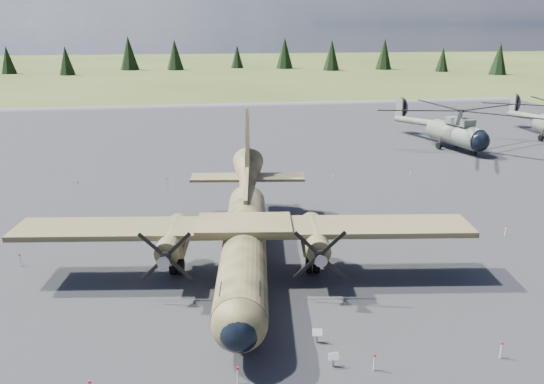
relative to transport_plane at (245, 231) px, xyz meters
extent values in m
plane|color=#58662D|center=(2.55, 2.57, -2.54)|extent=(500.00, 500.00, 0.00)
cube|color=#56575B|center=(2.55, 12.57, -2.54)|extent=(120.00, 120.00, 0.04)
cylinder|color=#3E3F22|center=(-0.18, -1.41, -0.42)|extent=(4.65, 16.76, 2.58)
sphere|color=#3E3F22|center=(-1.23, -9.63, -0.42)|extent=(2.82, 2.82, 2.53)
sphere|color=black|center=(-1.29, -10.13, -0.47)|extent=(2.07, 2.07, 1.86)
cube|color=black|center=(-1.04, -8.17, 0.27)|extent=(2.01, 1.69, 0.51)
cone|color=#3E3F22|center=(1.19, 9.36, 0.54)|extent=(3.31, 6.59, 3.87)
cube|color=#96999B|center=(-0.06, -0.50, -1.48)|extent=(2.43, 5.70, 0.46)
cube|color=#393E20|center=(-0.12, -0.96, 0.63)|extent=(26.87, 6.48, 0.32)
cube|color=#3E3F22|center=(-0.12, -0.96, 0.84)|extent=(5.90, 3.98, 0.32)
cylinder|color=#3E3F22|center=(-4.26, -0.71, 0.13)|extent=(1.97, 4.92, 1.38)
cube|color=#3E3F22|center=(-4.17, 0.02, -0.47)|extent=(1.77, 3.28, 0.74)
cone|color=gray|center=(-4.64, -3.67, 0.13)|extent=(0.80, 0.91, 0.70)
cylinder|color=black|center=(-4.17, 0.02, -2.03)|extent=(0.93, 1.11, 1.01)
cylinder|color=#3E3F22|center=(3.95, -1.75, 0.13)|extent=(1.97, 4.92, 1.38)
cube|color=#3E3F22|center=(4.04, -1.02, -0.47)|extent=(1.77, 3.28, 0.74)
cone|color=gray|center=(3.57, -4.72, 0.13)|extent=(0.80, 0.91, 0.70)
cylinder|color=black|center=(4.04, -1.02, -2.03)|extent=(0.93, 1.11, 1.01)
cube|color=#3E3F22|center=(0.75, 5.89, 1.10)|extent=(1.14, 6.93, 1.55)
cube|color=#393E20|center=(1.25, 9.81, 0.59)|extent=(9.02, 3.13, 0.20)
cylinder|color=gray|center=(-1.09, -8.53, -1.37)|extent=(0.14, 0.14, 0.83)
cylinder|color=black|center=(-1.09, -8.53, -2.03)|extent=(0.43, 0.89, 0.86)
cylinder|color=slate|center=(28.43, 28.66, -0.62)|extent=(4.35, 7.90, 2.60)
sphere|color=black|center=(29.35, 25.03, -0.67)|extent=(2.90, 2.90, 2.39)
sphere|color=slate|center=(27.52, 32.29, -0.62)|extent=(2.90, 2.90, 2.39)
cube|color=slate|center=(28.54, 28.25, 1.05)|extent=(2.53, 3.66, 0.78)
cylinder|color=gray|center=(28.54, 28.25, 1.83)|extent=(0.45, 0.45, 1.04)
cylinder|color=slate|center=(26.56, 36.07, -0.25)|extent=(3.02, 8.82, 1.49)
cube|color=slate|center=(25.61, 39.85, 1.05)|extent=(0.58, 1.47, 2.50)
cylinder|color=black|center=(25.96, 39.94, 1.05)|extent=(0.72, 2.64, 2.70)
cylinder|color=black|center=(29.20, 25.63, -2.12)|extent=(0.46, 0.76, 0.71)
cylinder|color=black|center=(26.77, 29.52, -2.12)|extent=(0.51, 0.88, 0.83)
cylinder|color=gray|center=(26.77, 29.52, -1.58)|extent=(0.18, 0.18, 1.51)
cylinder|color=black|center=(29.49, 30.21, -2.12)|extent=(0.51, 0.88, 0.83)
cylinder|color=gray|center=(29.49, 30.21, -1.58)|extent=(0.18, 0.18, 1.51)
sphere|color=slate|center=(43.50, 34.25, -0.65)|extent=(2.48, 2.48, 2.35)
cylinder|color=slate|center=(43.72, 38.07, -0.29)|extent=(1.35, 8.75, 1.46)
cube|color=slate|center=(43.93, 41.89, 0.98)|extent=(0.30, 1.44, 2.45)
cylinder|color=black|center=(44.29, 41.87, 0.98)|extent=(0.21, 2.65, 2.65)
cylinder|color=black|center=(41.99, 31.88, -2.13)|extent=(0.35, 0.83, 0.82)
cylinder|color=gray|center=(41.99, 31.88, -1.59)|extent=(0.15, 0.15, 1.48)
cube|color=gray|center=(2.57, -8.42, -2.24)|extent=(0.10, 0.10, 0.59)
cube|color=white|center=(2.57, -8.47, -1.96)|extent=(0.50, 0.28, 0.33)
cube|color=gray|center=(2.85, -10.36, -2.25)|extent=(0.09, 0.09, 0.57)
cube|color=white|center=(2.85, -10.41, -1.98)|extent=(0.47, 0.21, 0.32)
cylinder|color=red|center=(-7.45, -10.93, -1.74)|extent=(0.12, 0.12, 0.10)
cylinder|color=white|center=(-1.45, -10.93, -2.14)|extent=(0.07, 0.07, 0.80)
cylinder|color=red|center=(-1.45, -10.93, -1.74)|extent=(0.12, 0.12, 0.10)
cylinder|color=white|center=(4.55, -10.93, -2.14)|extent=(0.07, 0.07, 0.80)
cylinder|color=red|center=(4.55, -10.93, -1.74)|extent=(0.12, 0.12, 0.10)
cylinder|color=white|center=(10.55, -10.93, -2.14)|extent=(0.07, 0.07, 0.80)
cylinder|color=red|center=(10.55, -10.93, -1.74)|extent=(0.12, 0.12, 0.10)
cylinder|color=white|center=(-13.45, 18.57, -2.14)|extent=(0.07, 0.07, 0.80)
cylinder|color=red|center=(-13.45, 18.57, -1.74)|extent=(0.12, 0.12, 0.10)
cylinder|color=white|center=(-5.45, 18.57, -2.14)|extent=(0.07, 0.07, 0.80)
cylinder|color=red|center=(-5.45, 18.57, -1.74)|extent=(0.12, 0.12, 0.10)
cylinder|color=white|center=(2.55, 18.57, -2.14)|extent=(0.07, 0.07, 0.80)
cylinder|color=red|center=(2.55, 18.57, -1.74)|extent=(0.12, 0.12, 0.10)
cylinder|color=white|center=(10.55, 18.57, -2.14)|extent=(0.07, 0.07, 0.80)
cylinder|color=red|center=(10.55, 18.57, -1.74)|extent=(0.12, 0.12, 0.10)
cylinder|color=white|center=(18.55, 18.57, -2.14)|extent=(0.07, 0.07, 0.80)
cylinder|color=red|center=(18.55, 18.57, -1.74)|extent=(0.12, 0.12, 0.10)
cylinder|color=white|center=(-13.95, 2.57, -2.14)|extent=(0.07, 0.07, 0.80)
cylinder|color=red|center=(-13.95, 2.57, -1.74)|extent=(0.12, 0.12, 0.10)
cylinder|color=white|center=(19.05, 2.57, -2.14)|extent=(0.07, 0.07, 0.80)
cylinder|color=red|center=(19.05, 2.57, -1.74)|extent=(0.12, 0.12, 0.10)
cone|color=black|center=(89.28, 121.57, 2.18)|extent=(5.29, 5.29, 9.44)
cone|color=black|center=(77.42, 134.22, 1.27)|extent=(4.27, 4.27, 7.62)
cone|color=black|center=(61.90, 145.28, 2.51)|extent=(5.65, 5.65, 10.09)
cone|color=black|center=(43.43, 144.01, 2.37)|extent=(5.49, 5.49, 9.81)
cone|color=black|center=(29.59, 154.18, 2.64)|extent=(5.80, 5.80, 10.35)
cone|color=black|center=(13.64, 158.35, 1.33)|extent=(4.33, 4.33, 7.74)
cone|color=black|center=(-7.43, 153.62, 2.40)|extent=(5.53, 5.53, 9.87)
cone|color=black|center=(-22.45, 155.77, 2.92)|extent=(6.11, 6.11, 10.91)
cone|color=black|center=(-39.08, 139.51, 1.67)|extent=(4.71, 4.71, 8.41)
cone|color=black|center=(-57.71, 146.65, 1.62)|extent=(4.65, 4.65, 8.31)
camera|label=1|loc=(-2.88, -29.88, 12.04)|focal=35.00mm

